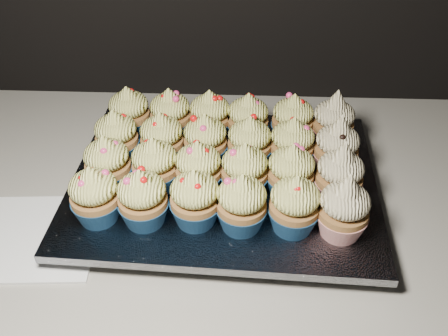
% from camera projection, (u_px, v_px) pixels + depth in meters
% --- Properties ---
extents(worktop, '(2.44, 0.64, 0.04)m').
position_uv_depth(worktop, '(119.00, 210.00, 0.73)').
color(worktop, beige).
rests_on(worktop, cabinet).
extents(napkin, '(0.16, 0.16, 0.00)m').
position_uv_depth(napkin, '(39.00, 237.00, 0.66)').
color(napkin, white).
rests_on(napkin, worktop).
extents(baking_tray, '(0.41, 0.32, 0.02)m').
position_uv_depth(baking_tray, '(224.00, 189.00, 0.72)').
color(baking_tray, black).
rests_on(baking_tray, worktop).
extents(foil_lining, '(0.44, 0.35, 0.01)m').
position_uv_depth(foil_lining, '(224.00, 180.00, 0.71)').
color(foil_lining, silver).
rests_on(foil_lining, baking_tray).
extents(cupcake_0, '(0.06, 0.06, 0.08)m').
position_uv_depth(cupcake_0, '(95.00, 196.00, 0.62)').
color(cupcake_0, navy).
rests_on(cupcake_0, foil_lining).
extents(cupcake_1, '(0.06, 0.06, 0.08)m').
position_uv_depth(cupcake_1, '(143.00, 199.00, 0.61)').
color(cupcake_1, navy).
rests_on(cupcake_1, foil_lining).
extents(cupcake_2, '(0.06, 0.06, 0.08)m').
position_uv_depth(cupcake_2, '(195.00, 199.00, 0.61)').
color(cupcake_2, navy).
rests_on(cupcake_2, foil_lining).
extents(cupcake_3, '(0.06, 0.06, 0.08)m').
position_uv_depth(cupcake_3, '(242.00, 204.00, 0.61)').
color(cupcake_3, navy).
rests_on(cupcake_3, foil_lining).
extents(cupcake_4, '(0.06, 0.06, 0.08)m').
position_uv_depth(cupcake_4, '(294.00, 205.00, 0.61)').
color(cupcake_4, navy).
rests_on(cupcake_4, foil_lining).
extents(cupcake_5, '(0.06, 0.06, 0.10)m').
position_uv_depth(cupcake_5, '(344.00, 209.00, 0.60)').
color(cupcake_5, '#A51C16').
rests_on(cupcake_5, foil_lining).
extents(cupcake_6, '(0.06, 0.06, 0.08)m').
position_uv_depth(cupcake_6, '(108.00, 164.00, 0.67)').
color(cupcake_6, navy).
rests_on(cupcake_6, foil_lining).
extents(cupcake_7, '(0.06, 0.06, 0.08)m').
position_uv_depth(cupcake_7, '(155.00, 166.00, 0.66)').
color(cupcake_7, navy).
rests_on(cupcake_7, foil_lining).
extents(cupcake_8, '(0.06, 0.06, 0.08)m').
position_uv_depth(cupcake_8, '(198.00, 169.00, 0.66)').
color(cupcake_8, navy).
rests_on(cupcake_8, foil_lining).
extents(cupcake_9, '(0.06, 0.06, 0.08)m').
position_uv_depth(cupcake_9, '(244.00, 171.00, 0.66)').
color(cupcake_9, navy).
rests_on(cupcake_9, foil_lining).
extents(cupcake_10, '(0.06, 0.06, 0.08)m').
position_uv_depth(cupcake_10, '(291.00, 173.00, 0.65)').
color(cupcake_10, navy).
rests_on(cupcake_10, foil_lining).
extents(cupcake_11, '(0.06, 0.06, 0.10)m').
position_uv_depth(cupcake_11, '(340.00, 175.00, 0.65)').
color(cupcake_11, '#A51C16').
rests_on(cupcake_11, foil_lining).
extents(cupcake_12, '(0.06, 0.06, 0.08)m').
position_uv_depth(cupcake_12, '(117.00, 137.00, 0.72)').
color(cupcake_12, navy).
rests_on(cupcake_12, foil_lining).
extents(cupcake_13, '(0.06, 0.06, 0.08)m').
position_uv_depth(cupcake_13, '(162.00, 139.00, 0.71)').
color(cupcake_13, navy).
rests_on(cupcake_13, foil_lining).
extents(cupcake_14, '(0.06, 0.06, 0.08)m').
position_uv_depth(cupcake_14, '(205.00, 141.00, 0.71)').
color(cupcake_14, navy).
rests_on(cupcake_14, foil_lining).
extents(cupcake_15, '(0.06, 0.06, 0.08)m').
position_uv_depth(cupcake_15, '(249.00, 144.00, 0.70)').
color(cupcake_15, navy).
rests_on(cupcake_15, foil_lining).
extents(cupcake_16, '(0.06, 0.06, 0.08)m').
position_uv_depth(cupcake_16, '(292.00, 145.00, 0.70)').
color(cupcake_16, navy).
rests_on(cupcake_16, foil_lining).
extents(cupcake_17, '(0.06, 0.06, 0.10)m').
position_uv_depth(cupcake_17, '(337.00, 148.00, 0.69)').
color(cupcake_17, '#A51C16').
rests_on(cupcake_17, foil_lining).
extents(cupcake_18, '(0.06, 0.06, 0.08)m').
position_uv_depth(cupcake_18, '(129.00, 113.00, 0.77)').
color(cupcake_18, navy).
rests_on(cupcake_18, foil_lining).
extents(cupcake_19, '(0.06, 0.06, 0.08)m').
position_uv_depth(cupcake_19, '(170.00, 115.00, 0.76)').
color(cupcake_19, navy).
rests_on(cupcake_19, foil_lining).
extents(cupcake_20, '(0.06, 0.06, 0.08)m').
position_uv_depth(cupcake_20, '(210.00, 117.00, 0.76)').
color(cupcake_20, navy).
rests_on(cupcake_20, foil_lining).
extents(cupcake_21, '(0.06, 0.06, 0.08)m').
position_uv_depth(cupcake_21, '(248.00, 120.00, 0.75)').
color(cupcake_21, navy).
rests_on(cupcake_21, foil_lining).
extents(cupcake_22, '(0.06, 0.06, 0.08)m').
position_uv_depth(cupcake_22, '(292.00, 121.00, 0.75)').
color(cupcake_22, navy).
rests_on(cupcake_22, foil_lining).
extents(cupcake_23, '(0.06, 0.06, 0.10)m').
position_uv_depth(cupcake_23, '(333.00, 122.00, 0.74)').
color(cupcake_23, '#A51C16').
rests_on(cupcake_23, foil_lining).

